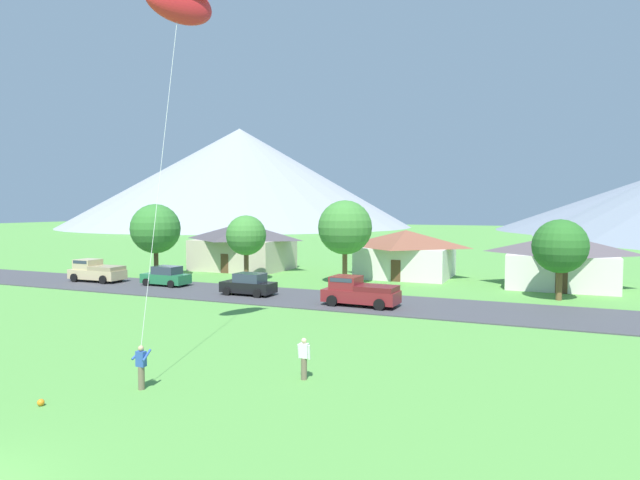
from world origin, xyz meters
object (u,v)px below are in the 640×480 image
house_left_center (243,245)px  tree_left_of_center (246,236)px  house_right_center (561,260)px  soccer_ball (41,402)px  house_leftmost (406,253)px  kite_flyer_with_kite (179,5)px  tree_center (560,246)px  watcher_person (304,358)px  tree_near_left (345,228)px  tree_right_of_center (156,229)px  pickup_truck_maroon_east_side (359,291)px  parked_car_green_west_end (166,276)px  pickup_truck_sand_west_side (96,271)px  parked_car_black_mid_west (249,285)px

house_left_center → tree_left_of_center: (5.13, -7.89, 1.56)m
house_right_center → tree_left_of_center: bearing=-164.8°
soccer_ball → house_leftmost: bearing=85.5°
house_leftmost → tree_left_of_center: tree_left_of_center is taller
house_left_center → kite_flyer_with_kite: bearing=-63.4°
house_leftmost → tree_center: size_ratio=1.54×
house_left_center → watcher_person: size_ratio=6.23×
house_right_center → tree_near_left: (-17.59, -5.70, 2.71)m
house_left_center → tree_left_of_center: bearing=-57.0°
tree_right_of_center → pickup_truck_maroon_east_side: (23.23, -7.00, -3.67)m
house_left_center → parked_car_green_west_end: house_left_center is taller
house_left_center → kite_flyer_with_kite: kite_flyer_with_kite is taller
tree_center → soccer_ball: size_ratio=24.85×
tree_left_of_center → pickup_truck_maroon_east_side: tree_left_of_center is taller
house_right_center → pickup_truck_sand_west_side: house_right_center is taller
soccer_ball → pickup_truck_sand_west_side: bearing=132.4°
house_leftmost → soccer_ball: size_ratio=38.25×
tree_center → tree_right_of_center: (-35.92, -1.23, 0.77)m
pickup_truck_sand_west_side → tree_right_of_center: bearing=61.0°
kite_flyer_with_kite → soccer_ball: bearing=-92.1°
tree_center → pickup_truck_sand_west_side: (-38.64, -6.16, -2.91)m
parked_car_black_mid_west → kite_flyer_with_kite: size_ratio=0.25×
pickup_truck_sand_west_side → tree_center: bearing=9.1°
tree_right_of_center → parked_car_black_mid_west: bearing=-23.3°
tree_right_of_center → soccer_ball: bearing=-56.4°
tree_near_left → tree_center: bearing=-5.1°
tree_near_left → soccer_ball: tree_near_left is taller
house_right_center → pickup_truck_sand_west_side: size_ratio=1.76×
house_leftmost → watcher_person: 32.96m
tree_left_of_center → watcher_person: 29.59m
house_left_center → kite_flyer_with_kite: 36.58m
tree_near_left → tree_right_of_center: (-18.55, -2.79, -0.30)m
tree_near_left → tree_center: tree_near_left is taller
tree_left_of_center → soccer_ball: bearing=-72.0°
house_left_center → pickup_truck_maroon_east_side: size_ratio=1.98×
house_left_center → house_right_center: (31.87, -0.64, -0.33)m
house_leftmost → tree_right_of_center: size_ratio=1.28×
house_right_center → tree_near_left: 18.69m
tree_right_of_center → pickup_truck_sand_west_side: size_ratio=1.37×
pickup_truck_maroon_east_side → watcher_person: size_ratio=3.15×
house_leftmost → watcher_person: size_ratio=5.48×
house_leftmost → kite_flyer_with_kite: (-2.76, -31.23, 13.61)m
tree_center → kite_flyer_with_kite: 30.39m
tree_left_of_center → parked_car_black_mid_west: 9.17m
house_leftmost → tree_center: 16.26m
kite_flyer_with_kite → house_leftmost: bearing=85.0°
tree_center → tree_right_of_center: 35.95m
kite_flyer_with_kite → soccer_ball: 17.59m
pickup_truck_sand_west_side → watcher_person: (29.10, -17.84, -0.18)m
parked_car_black_mid_west → kite_flyer_with_kite: bearing=-70.0°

